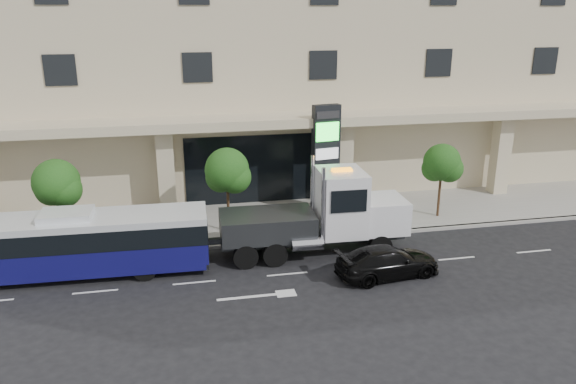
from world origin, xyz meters
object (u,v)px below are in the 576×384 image
object	(u,v)px
city_bus	(70,243)
signage_pylon	(326,159)
tow_truck	(322,216)
black_sedan	(388,262)

from	to	relation	value
city_bus	signage_pylon	xyz separation A→B (m)	(12.66, 5.22, 1.71)
tow_truck	black_sedan	size ratio (longest dim) A/B	2.15
tow_truck	signage_pylon	xyz separation A→B (m)	(1.51, 5.07, 1.37)
black_sedan	signage_pylon	bearing A→B (deg)	-3.04
city_bus	tow_truck	bearing A→B (deg)	2.48
city_bus	tow_truck	size ratio (longest dim) A/B	1.19
city_bus	tow_truck	xyz separation A→B (m)	(11.15, 0.15, 0.34)
tow_truck	black_sedan	xyz separation A→B (m)	(2.14, -2.93, -1.18)
city_bus	black_sedan	size ratio (longest dim) A/B	2.55
city_bus	tow_truck	world-z (taller)	tow_truck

